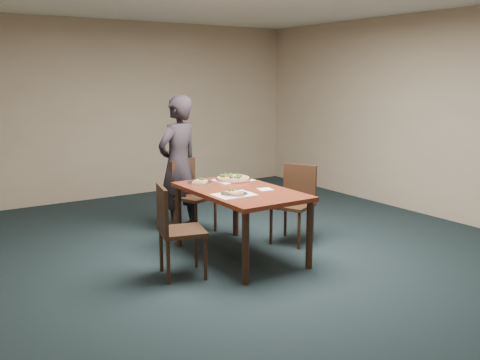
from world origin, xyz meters
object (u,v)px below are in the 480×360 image
diner (178,164)px  slice_plate_near (234,193)px  chair_far (190,191)px  pizza_pan (233,178)px  dining_table (240,198)px  chair_left (174,226)px  chair_right (295,199)px  slice_plate_far (200,182)px

diner → slice_plate_near: (-0.12, -1.48, -0.09)m
chair_far → slice_plate_near: size_ratio=3.25×
chair_far → diner: size_ratio=0.53×
diner → pizza_pan: bearing=90.4°
dining_table → chair_left: bearing=-170.5°
chair_right → slice_plate_far: chair_right is taller
dining_table → chair_left: chair_left is taller
dining_table → chair_far: (0.01, 1.16, -0.14)m
chair_far → slice_plate_far: (-0.20, -0.63, 0.25)m
chair_right → slice_plate_far: 1.15m
chair_left → slice_plate_far: (0.66, 0.67, 0.25)m
dining_table → diner: bearing=93.3°
chair_right → slice_plate_far: size_ratio=3.25×
chair_right → diner: diner is taller
dining_table → slice_plate_far: size_ratio=5.36×
diner → dining_table: bearing=74.9°
chair_far → chair_left: 1.57m
chair_left → slice_plate_far: size_ratio=3.25×
diner → slice_plate_far: 0.78m
chair_right → pizza_pan: (-0.64, 0.35, 0.26)m
chair_right → slice_plate_near: (-1.05, -0.30, 0.25)m
diner → pizza_pan: (0.28, -0.83, -0.08)m
pizza_pan → chair_far: bearing=105.6°
slice_plate_far → chair_right: bearing=-21.8°
diner → slice_plate_near: bearing=66.9°
chair_left → pizza_pan: (1.06, 0.61, 0.26)m
pizza_pan → slice_plate_far: pizza_pan is taller
pizza_pan → slice_plate_near: pizza_pan is taller
slice_plate_far → dining_table: bearing=-70.2°
diner → pizza_pan: size_ratio=4.14×
chair_left → slice_plate_far: 0.98m
dining_table → slice_plate_far: slice_plate_far is taller
dining_table → slice_plate_far: 0.57m
diner → slice_plate_far: (-0.12, -0.76, -0.09)m
slice_plate_far → chair_far: bearing=72.1°
chair_right → diner: size_ratio=0.53×
dining_table → chair_right: size_ratio=1.65×
diner → pizza_pan: diner is taller
chair_left → dining_table: bearing=-66.1°
chair_far → diner: diner is taller
chair_far → pizza_pan: (0.19, -0.70, 0.26)m
chair_left → slice_plate_near: size_ratio=3.25×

